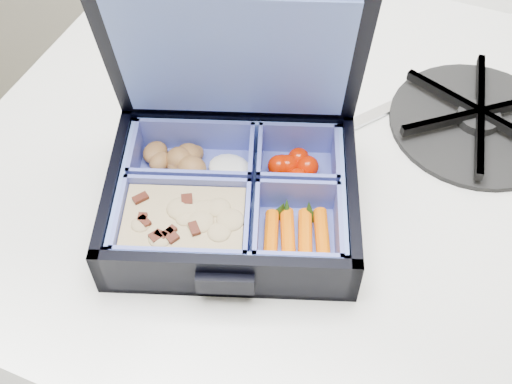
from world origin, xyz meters
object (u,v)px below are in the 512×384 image
at_px(bento_box, 232,198).
at_px(fork, 354,124).
at_px(burner_grate, 479,116).
at_px(stove, 301,345).

relative_size(bento_box, fork, 1.17).
distance_m(bento_box, burner_grate, 0.27).
height_order(burner_grate, fork, burner_grate).
xyz_separation_m(stove, burner_grate, (0.13, 0.06, 0.51)).
bearing_deg(fork, burner_grate, 59.23).
distance_m(stove, burner_grate, 0.53).
relative_size(stove, fork, 5.49).
height_order(stove, bento_box, bento_box).
bearing_deg(stove, bento_box, -109.16).
distance_m(stove, fork, 0.50).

